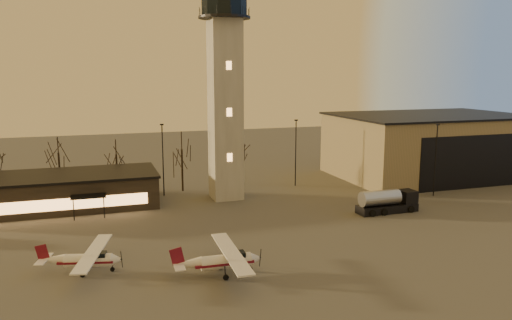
% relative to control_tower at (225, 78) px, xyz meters
% --- Properties ---
extents(ground, '(220.00, 220.00, 0.00)m').
position_rel_control_tower_xyz_m(ground, '(0.00, -30.00, -16.33)').
color(ground, '#484643').
rests_on(ground, ground).
extents(control_tower, '(6.80, 6.80, 32.60)m').
position_rel_control_tower_xyz_m(control_tower, '(0.00, 0.00, 0.00)').
color(control_tower, gray).
rests_on(control_tower, ground).
extents(hangar, '(30.60, 20.60, 10.30)m').
position_rel_control_tower_xyz_m(hangar, '(36.00, 3.98, -11.17)').
color(hangar, '#897659').
rests_on(hangar, ground).
extents(terminal, '(25.40, 12.20, 4.30)m').
position_rel_control_tower_xyz_m(terminal, '(-21.99, 1.98, -14.17)').
color(terminal, black).
rests_on(terminal, ground).
extents(light_poles, '(58.50, 12.25, 10.14)m').
position_rel_control_tower_xyz_m(light_poles, '(0.50, 1.00, -10.92)').
color(light_poles, black).
rests_on(light_poles, ground).
extents(tree_row, '(37.20, 9.20, 8.80)m').
position_rel_control_tower_xyz_m(tree_row, '(-13.70, 9.16, -10.39)').
color(tree_row, black).
rests_on(tree_row, ground).
extents(cessna_front, '(8.25, 10.42, 2.87)m').
position_rel_control_tower_xyz_m(cessna_front, '(-6.74, -25.70, -15.34)').
color(cessna_front, silver).
rests_on(cessna_front, ground).
extents(cessna_rear, '(7.69, 9.61, 2.65)m').
position_rel_control_tower_xyz_m(cessna_rear, '(-17.95, -21.48, -15.42)').
color(cessna_rear, white).
rests_on(cessna_rear, ground).
extents(fuel_truck, '(7.80, 2.68, 2.87)m').
position_rel_control_tower_xyz_m(fuel_truck, '(17.06, -13.23, -15.19)').
color(fuel_truck, black).
rests_on(fuel_truck, ground).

